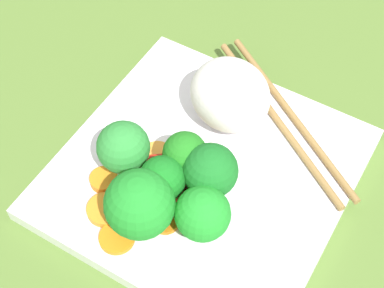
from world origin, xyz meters
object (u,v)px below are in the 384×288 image
object	(u,v)px
square_plate	(204,173)
rice_mound	(230,95)
carrot_slice_3	(166,222)
chopstick_pair	(284,116)
broccoli_floret_1	(140,205)

from	to	relation	value
square_plate	rice_mound	xyz separation A→B (cm)	(6.23, 1.01, 4.02)
square_plate	carrot_slice_3	bearing A→B (deg)	-179.74
carrot_slice_3	chopstick_pair	distance (cm)	15.64
rice_mound	broccoli_floret_1	distance (cm)	14.08
square_plate	chopstick_pair	size ratio (longest dim) A/B	1.28
square_plate	rice_mound	bearing A→B (deg)	9.21
square_plate	carrot_slice_3	size ratio (longest dim) A/B	10.59
broccoli_floret_1	carrot_slice_3	world-z (taller)	broccoli_floret_1
square_plate	carrot_slice_3	xyz separation A→B (cm)	(-6.41, -0.03, 0.98)
broccoli_floret_1	chopstick_pair	distance (cm)	17.72
rice_mound	chopstick_pair	bearing A→B (deg)	-60.32
carrot_slice_3	chopstick_pair	size ratio (longest dim) A/B	0.12
square_plate	broccoli_floret_1	size ratio (longest dim) A/B	3.63
square_plate	carrot_slice_3	distance (cm)	6.48
carrot_slice_3	chopstick_pair	world-z (taller)	chopstick_pair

